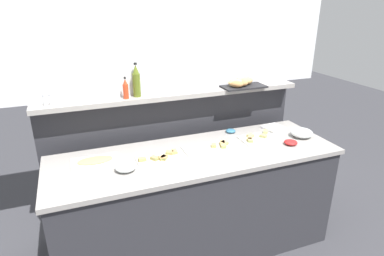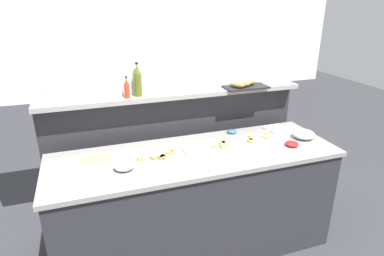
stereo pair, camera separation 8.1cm
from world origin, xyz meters
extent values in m
plane|color=#38383D|center=(0.00, 0.60, 0.00)|extent=(12.00, 12.00, 0.00)
cube|color=#2D2D33|center=(0.00, 0.00, 0.43)|extent=(2.18, 0.68, 0.86)
cube|color=gray|center=(0.00, 0.00, 0.87)|extent=(2.22, 0.72, 0.03)
cube|color=#2D2D33|center=(0.00, 0.54, 0.60)|extent=(2.31, 0.08, 1.21)
cube|color=gray|center=(0.00, 0.49, 1.23)|extent=(2.31, 0.22, 0.04)
cube|color=silver|center=(0.00, 0.56, 1.92)|extent=(2.91, 0.08, 1.35)
cube|color=white|center=(0.59, 0.06, 0.90)|extent=(0.31, 0.21, 0.01)
cube|color=tan|center=(0.49, 0.05, 0.91)|extent=(0.07, 0.07, 0.01)
cube|color=#66994C|center=(0.49, 0.05, 0.91)|extent=(0.07, 0.07, 0.01)
cube|color=tan|center=(0.49, 0.05, 0.92)|extent=(0.07, 0.07, 0.01)
cube|color=tan|center=(0.63, 0.06, 0.91)|extent=(0.07, 0.07, 0.01)
cube|color=#66994C|center=(0.63, 0.06, 0.91)|extent=(0.07, 0.07, 0.01)
cube|color=tan|center=(0.63, 0.06, 0.92)|extent=(0.07, 0.07, 0.01)
cube|color=tan|center=(0.53, 0.11, 0.91)|extent=(0.07, 0.05, 0.01)
cube|color=#66994C|center=(0.53, 0.11, 0.91)|extent=(0.07, 0.05, 0.01)
cube|color=tan|center=(0.53, 0.11, 0.92)|extent=(0.07, 0.05, 0.01)
cube|color=tan|center=(0.49, 0.02, 0.91)|extent=(0.06, 0.07, 0.01)
cube|color=#66994C|center=(0.49, 0.02, 0.91)|extent=(0.06, 0.07, 0.01)
cube|color=tan|center=(0.49, 0.02, 0.92)|extent=(0.06, 0.07, 0.01)
cube|color=tan|center=(0.71, 0.14, 0.91)|extent=(0.06, 0.07, 0.01)
cube|color=#66994C|center=(0.71, 0.14, 0.91)|extent=(0.06, 0.07, 0.01)
cube|color=tan|center=(0.71, 0.14, 0.92)|extent=(0.06, 0.07, 0.01)
cube|color=white|center=(0.11, 0.04, 0.90)|extent=(0.38, 0.19, 0.01)
cube|color=tan|center=(0.23, 0.00, 0.91)|extent=(0.05, 0.06, 0.01)
cube|color=#66994C|center=(0.23, 0.00, 0.91)|extent=(0.05, 0.06, 0.01)
cube|color=tan|center=(0.23, 0.00, 0.92)|extent=(0.05, 0.06, 0.01)
cube|color=tan|center=(0.25, 0.06, 0.91)|extent=(0.06, 0.07, 0.01)
cube|color=#66994C|center=(0.25, 0.06, 0.91)|extent=(0.06, 0.07, 0.01)
cube|color=tan|center=(0.25, 0.06, 0.92)|extent=(0.06, 0.07, 0.01)
cube|color=tan|center=(0.16, 0.04, 0.91)|extent=(0.06, 0.07, 0.01)
cube|color=#66994C|center=(0.16, 0.04, 0.91)|extent=(0.06, 0.07, 0.01)
cube|color=tan|center=(0.16, 0.04, 0.92)|extent=(0.06, 0.07, 0.01)
cube|color=tan|center=(0.26, 0.05, 0.91)|extent=(0.06, 0.07, 0.01)
cube|color=#66994C|center=(0.26, 0.05, 0.91)|extent=(0.06, 0.07, 0.01)
cube|color=tan|center=(0.26, 0.05, 0.92)|extent=(0.06, 0.07, 0.01)
cube|color=white|center=(-0.28, 0.02, 0.90)|extent=(0.35, 0.17, 0.01)
cube|color=tan|center=(-0.42, 0.00, 0.91)|extent=(0.06, 0.04, 0.01)
cube|color=#66994C|center=(-0.42, 0.00, 0.91)|extent=(0.06, 0.04, 0.01)
cube|color=tan|center=(-0.42, 0.00, 0.92)|extent=(0.06, 0.04, 0.01)
cube|color=tan|center=(-0.28, -0.03, 0.91)|extent=(0.07, 0.06, 0.01)
cube|color=#66994C|center=(-0.28, -0.03, 0.91)|extent=(0.07, 0.06, 0.01)
cube|color=tan|center=(-0.28, -0.03, 0.92)|extent=(0.07, 0.06, 0.01)
cube|color=tan|center=(-0.27, -0.03, 0.91)|extent=(0.07, 0.07, 0.01)
cube|color=#66994C|center=(-0.27, -0.03, 0.91)|extent=(0.07, 0.07, 0.01)
cube|color=tan|center=(-0.27, -0.03, 0.92)|extent=(0.07, 0.07, 0.01)
cube|color=tan|center=(-0.33, -0.01, 0.91)|extent=(0.06, 0.07, 0.01)
cube|color=#66994C|center=(-0.33, -0.01, 0.91)|extent=(0.06, 0.07, 0.01)
cube|color=tan|center=(-0.33, -0.01, 0.92)|extent=(0.06, 0.07, 0.01)
cube|color=tan|center=(-0.16, 0.04, 0.91)|extent=(0.05, 0.06, 0.01)
cube|color=#66994C|center=(-0.16, 0.04, 0.91)|extent=(0.05, 0.06, 0.01)
cube|color=tan|center=(-0.16, 0.04, 0.92)|extent=(0.05, 0.06, 0.01)
cube|color=tan|center=(-0.20, 0.03, 0.91)|extent=(0.07, 0.06, 0.01)
cube|color=#66994C|center=(-0.20, 0.03, 0.91)|extent=(0.07, 0.06, 0.01)
cube|color=tan|center=(-0.20, 0.03, 0.92)|extent=(0.07, 0.06, 0.01)
cube|color=white|center=(-0.74, 0.12, 0.90)|extent=(0.34, 0.19, 0.01)
ellipsoid|color=#E5C666|center=(-0.74, 0.12, 0.91)|extent=(0.25, 0.13, 0.01)
ellipsoid|color=silver|center=(-0.56, -0.08, 0.92)|extent=(0.14, 0.14, 0.06)
ellipsoid|color=#F28C4C|center=(-0.56, -0.08, 0.91)|extent=(0.11, 0.11, 0.03)
ellipsoid|color=silver|center=(0.96, -0.02, 0.93)|extent=(0.19, 0.19, 0.07)
ellipsoid|color=white|center=(0.96, -0.02, 0.91)|extent=(0.14, 0.14, 0.04)
ellipsoid|color=teal|center=(0.44, 0.28, 0.91)|extent=(0.09, 0.09, 0.03)
ellipsoid|color=red|center=(0.78, -0.12, 0.91)|extent=(0.11, 0.11, 0.04)
cube|color=white|center=(0.84, 0.22, 0.90)|extent=(0.19, 0.19, 0.02)
cylinder|color=red|center=(-0.43, 0.44, 1.31)|extent=(0.04, 0.04, 0.12)
cone|color=red|center=(-0.43, 0.44, 1.39)|extent=(0.04, 0.04, 0.04)
cylinder|color=black|center=(-0.43, 0.44, 1.42)|extent=(0.02, 0.02, 0.02)
cylinder|color=#56661E|center=(-0.34, 0.48, 1.34)|extent=(0.06, 0.06, 0.19)
cone|color=#56661E|center=(-0.34, 0.48, 1.47)|extent=(0.05, 0.05, 0.07)
cylinder|color=black|center=(-0.34, 0.48, 1.52)|extent=(0.03, 0.03, 0.02)
cylinder|color=white|center=(-1.03, 0.46, 1.29)|extent=(0.03, 0.03, 0.08)
cylinder|color=#B7BABF|center=(-1.03, 0.46, 1.33)|extent=(0.03, 0.03, 0.01)
cylinder|color=white|center=(-0.98, 0.46, 1.29)|extent=(0.03, 0.03, 0.08)
cylinder|color=#B7BABF|center=(-0.98, 0.46, 1.33)|extent=(0.03, 0.03, 0.01)
cube|color=black|center=(0.63, 0.46, 1.26)|extent=(0.40, 0.26, 0.02)
ellipsoid|color=#AD7A47|center=(0.59, 0.42, 1.29)|extent=(0.14, 0.14, 0.05)
ellipsoid|color=tan|center=(0.55, 0.43, 1.30)|extent=(0.15, 0.11, 0.07)
ellipsoid|color=tan|center=(0.68, 0.46, 1.30)|extent=(0.16, 0.14, 0.06)
ellipsoid|color=tan|center=(0.66, 0.54, 1.30)|extent=(0.17, 0.16, 0.07)
ellipsoid|color=#AD7A47|center=(0.54, 0.40, 1.29)|extent=(0.14, 0.14, 0.06)
camera|label=1|loc=(-0.84, -2.11, 1.99)|focal=30.63mm
camera|label=2|loc=(-0.76, -2.13, 1.99)|focal=30.63mm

